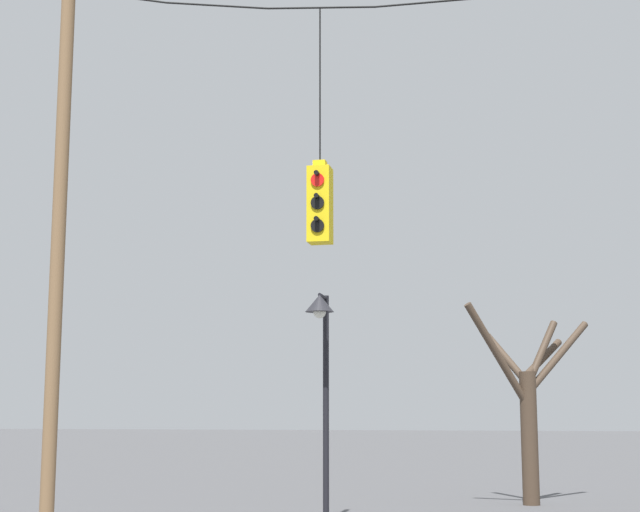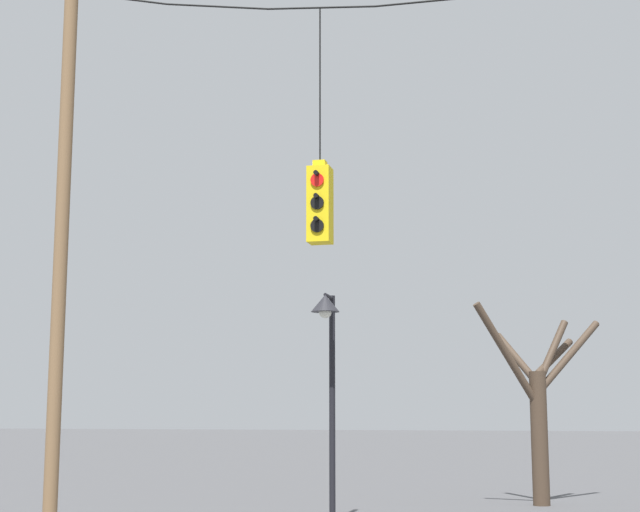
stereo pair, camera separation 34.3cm
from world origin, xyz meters
name	(u,v)px [view 1 (the left image)]	position (x,y,z in m)	size (l,w,h in m)	color
utility_pole_left	(58,248)	(-5.92, -0.34, 4.65)	(0.22, 0.22, 9.33)	brown
traffic_light_near_right_pole	(320,203)	(-1.71, -0.34, 5.19)	(0.34, 0.58, 3.67)	yellow
street_lamp	(322,340)	(-2.65, 4.33, 3.50)	(0.56, 0.95, 4.40)	black
bare_tree	(529,402)	(1.28, 9.29, 2.33)	(2.94, 2.83, 4.59)	#423326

